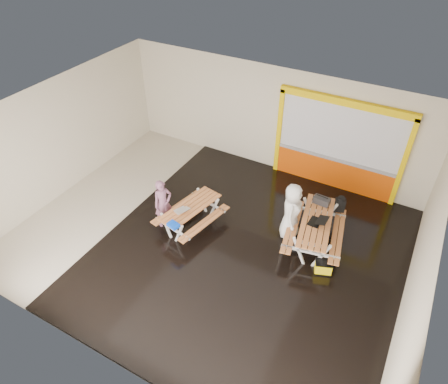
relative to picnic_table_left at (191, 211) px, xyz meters
The scene contains 14 objects.
room 1.36m from the picnic_table_left, 15.64° to the right, with size 10.02×8.02×3.52m.
deck 1.98m from the picnic_table_left, ahead, with size 7.50×7.98×0.05m, color black.
kiosk 4.79m from the picnic_table_left, 52.79° to the left, with size 3.88×0.16×3.00m.
picnic_table_left is the anchor object (origin of this frame).
picnic_table_right 3.37m from the picnic_table_left, 17.27° to the left, with size 1.81×2.36×0.85m.
person_left 0.78m from the picnic_table_left, 157.99° to the right, with size 0.53×0.35×1.45m, color #7B4D66.
person_right 2.73m from the picnic_table_left, 21.25° to the left, with size 0.81×0.53×1.67m, color white.
laptop_left 0.37m from the picnic_table_left, 106.31° to the right, with size 0.46×0.44×0.16m.
laptop_right 3.40m from the picnic_table_left, 15.83° to the left, with size 0.47×0.42×0.19m.
blue_pouch 0.90m from the picnic_table_left, 86.95° to the right, with size 0.30×0.21×0.09m, color blue.
toolbox 3.56m from the picnic_table_left, 29.11° to the left, with size 0.45×0.25×0.25m.
backpack 4.08m from the picnic_table_left, 29.86° to the left, with size 0.32×0.26×0.47m.
dark_case 2.93m from the picnic_table_left, 11.31° to the left, with size 0.40×0.30×0.15m, color black.
fluke_bag 3.78m from the picnic_table_left, ahead, with size 0.49×0.40×0.36m.
Camera 1 is at (4.19, -6.68, 7.85)m, focal length 32.39 mm.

